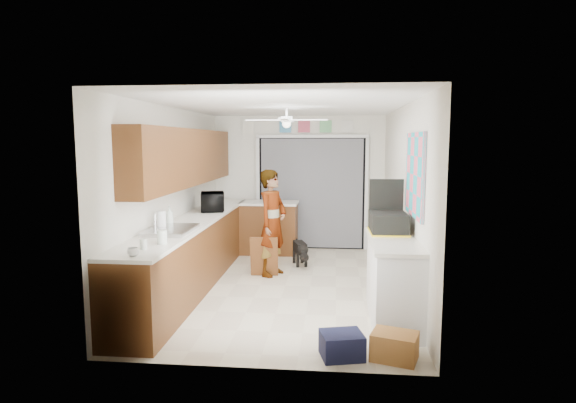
{
  "coord_description": "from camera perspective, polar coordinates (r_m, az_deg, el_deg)",
  "views": [
    {
      "loc": [
        0.67,
        -6.55,
        2.03
      ],
      "look_at": [
        0.0,
        0.4,
        1.15
      ],
      "focal_mm": 30.0,
      "sensor_mm": 36.0,
      "label": 1
    }
  ],
  "objects": [
    {
      "name": "cup",
      "position": [
        4.82,
        -17.9,
        -5.71
      ],
      "size": [
        0.14,
        0.14,
        0.08
      ],
      "primitive_type": "imported",
      "rotation": [
        0.0,
        0.0,
        0.4
      ],
      "color": "white",
      "rests_on": "left_countertop"
    },
    {
      "name": "right_counter_base",
      "position": [
        5.62,
        12.38,
        -9.3
      ],
      "size": [
        0.5,
        1.4,
        0.9
      ],
      "primitive_type": "cube",
      "color": "white",
      "rests_on": "floor"
    },
    {
      "name": "sink_basin",
      "position": [
        5.99,
        -13.73,
        -3.36
      ],
      "size": [
        0.5,
        0.76,
        0.06
      ],
      "primitive_type": "cube",
      "color": "silver",
      "rests_on": "left_countertop"
    },
    {
      "name": "right_counter_top",
      "position": [
        5.51,
        12.41,
        -4.61
      ],
      "size": [
        0.54,
        1.44,
        0.04
      ],
      "primitive_type": "cube",
      "color": "white",
      "rests_on": "right_counter_base"
    },
    {
      "name": "header_frame_1",
      "position": [
        9.07,
        -0.32,
        8.88
      ],
      "size": [
        0.22,
        0.02,
        0.22
      ],
      "primitive_type": "cube",
      "color": "#4B97C9",
      "rests_on": "wall_back"
    },
    {
      "name": "door_trim_left",
      "position": [
        9.16,
        -3.57,
        1.02
      ],
      "size": [
        0.06,
        0.04,
        2.1
      ],
      "primitive_type": "cube",
      "color": "white",
      "rests_on": "wall_back"
    },
    {
      "name": "door_trim_right",
      "position": [
        9.07,
        9.27,
        0.87
      ],
      "size": [
        0.06,
        0.04,
        2.1
      ],
      "primitive_type": "cube",
      "color": "white",
      "rests_on": "wall_back"
    },
    {
      "name": "left_base_cabinets",
      "position": [
        7.02,
        -11.0,
        -5.95
      ],
      "size": [
        0.6,
        4.8,
        0.9
      ],
      "primitive_type": "cube",
      "color": "#5D3216",
      "rests_on": "floor"
    },
    {
      "name": "dog",
      "position": [
        7.95,
        1.43,
        -6.02
      ],
      "size": [
        0.38,
        0.59,
        0.43
      ],
      "primitive_type": "cube",
      "rotation": [
        0.0,
        0.0,
        0.3
      ],
      "color": "black",
      "rests_on": "floor"
    },
    {
      "name": "header_frame_2",
      "position": [
        9.05,
        1.92,
        8.88
      ],
      "size": [
        0.22,
        0.02,
        0.22
      ],
      "primitive_type": "cube",
      "color": "#C64A60",
      "rests_on": "wall_back"
    },
    {
      "name": "microwave",
      "position": [
        7.63,
        -8.92,
        -0.03
      ],
      "size": [
        0.47,
        0.59,
        0.29
      ],
      "primitive_type": "imported",
      "rotation": [
        0.0,
        0.0,
        1.82
      ],
      "color": "black",
      "rests_on": "left_countertop"
    },
    {
      "name": "header_frame_3",
      "position": [
        9.03,
        4.48,
        8.86
      ],
      "size": [
        0.22,
        0.02,
        0.22
      ],
      "primitive_type": "cube",
      "color": "#67B575",
      "rests_on": "wall_back"
    },
    {
      "name": "jar_b",
      "position": [
        5.09,
        -16.77,
        -4.86
      ],
      "size": [
        0.08,
        0.08,
        0.11
      ],
      "primitive_type": "cylinder",
      "rotation": [
        0.0,
        0.0,
        -0.15
      ],
      "color": "silver",
      "rests_on": "left_countertop"
    },
    {
      "name": "left_countertop",
      "position": [
        6.93,
        -11.01,
        -2.17
      ],
      "size": [
        0.62,
        4.8,
        0.04
      ],
      "primitive_type": "cube",
      "color": "white",
      "rests_on": "left_base_cabinets"
    },
    {
      "name": "suitcase_rim",
      "position": [
        5.89,
        11.77,
        -3.53
      ],
      "size": [
        0.45,
        0.59,
        0.02
      ],
      "primitive_type": "cube",
      "rotation": [
        0.0,
        0.0,
        0.02
      ],
      "color": "yellow",
      "rests_on": "suitcase"
    },
    {
      "name": "peninsula_top",
      "position": [
        8.7,
        -2.26,
        -0.16
      ],
      "size": [
        1.04,
        0.64,
        0.04
      ],
      "primitive_type": "cube",
      "color": "white",
      "rests_on": "peninsula_base"
    },
    {
      "name": "soap_bottle",
      "position": [
        6.37,
        -13.86,
        -1.68
      ],
      "size": [
        0.12,
        0.12,
        0.26
      ],
      "primitive_type": "imported",
      "rotation": [
        0.0,
        0.0,
        0.24
      ],
      "color": "silver",
      "rests_on": "left_countertop"
    },
    {
      "name": "upper_cabinets",
      "position": [
        7.08,
        -11.89,
        5.17
      ],
      "size": [
        0.32,
        4.0,
        0.8
      ],
      "primitive_type": "cube",
      "color": "#5D3216",
      "rests_on": "wall_left"
    },
    {
      "name": "floor",
      "position": [
        6.89,
        -0.33,
        -9.95
      ],
      "size": [
        5.0,
        5.0,
        0.0
      ],
      "primitive_type": "plane",
      "color": "beige",
      "rests_on": "ground"
    },
    {
      "name": "abstract_painting",
      "position": [
        5.64,
        14.79,
        3.09
      ],
      "size": [
        0.03,
        1.15,
        0.95
      ],
      "primitive_type": "cube",
      "color": "#FF5D79",
      "rests_on": "wall_right"
    },
    {
      "name": "wall_right",
      "position": [
        6.66,
        13.49,
        0.26
      ],
      "size": [
        0.0,
        5.0,
        5.0
      ],
      "primitive_type": "plane",
      "rotation": [
        1.57,
        0.0,
        -1.57
      ],
      "color": "white",
      "rests_on": "ground"
    },
    {
      "name": "wall_left",
      "position": [
        6.98,
        -13.52,
        0.57
      ],
      "size": [
        0.0,
        5.0,
        5.0
      ],
      "primitive_type": "plane",
      "rotation": [
        1.57,
        0.0,
        1.57
      ],
      "color": "white",
      "rests_on": "ground"
    },
    {
      "name": "man",
      "position": [
        7.27,
        -1.85,
        -2.53
      ],
      "size": [
        0.59,
        0.69,
        1.61
      ],
      "primitive_type": "imported",
      "rotation": [
        0.0,
        0.0,
        1.15
      ],
      "color": "white",
      "rests_on": "floor"
    },
    {
      "name": "door_trim_head",
      "position": [
        9.0,
        2.86,
        7.74
      ],
      "size": [
        2.1,
        0.04,
        0.06
      ],
      "primitive_type": "cube",
      "color": "white",
      "rests_on": "wall_back"
    },
    {
      "name": "wall_back",
      "position": [
        9.11,
        1.27,
        2.26
      ],
      "size": [
        3.2,
        0.0,
        3.2
      ],
      "primitive_type": "plane",
      "rotation": [
        1.57,
        0.0,
        0.0
      ],
      "color": "white",
      "rests_on": "ground"
    },
    {
      "name": "cabinet_door_panel",
      "position": [
        7.26,
        -2.85,
        -6.53
      ],
      "size": [
        0.42,
        0.18,
        0.62
      ],
      "primitive_type": "cube",
      "rotation": [
        0.21,
        0.0,
        0.05
      ],
      "color": "#5D3216",
      "rests_on": "floor"
    },
    {
      "name": "curtain_panel",
      "position": [
        9.05,
        2.82,
        0.94
      ],
      "size": [
        1.9,
        0.03,
        2.05
      ],
      "primitive_type": "cube",
      "color": "slate",
      "rests_on": "wall_back"
    },
    {
      "name": "suitcase",
      "position": [
        5.87,
        11.79,
        -2.48
      ],
      "size": [
        0.43,
        0.57,
        0.24
      ],
      "primitive_type": "cube",
      "rotation": [
        0.0,
        0.0,
        0.02
      ],
      "color": "black",
      "rests_on": "right_counter_top"
    },
    {
      "name": "ceiling",
      "position": [
        6.6,
        -0.34,
        11.26
      ],
      "size": [
        5.0,
        5.0,
        0.0
      ],
      "primitive_type": "plane",
      "rotation": [
        3.14,
        0.0,
        0.0
      ],
      "color": "white",
      "rests_on": "ground"
    },
    {
      "name": "paper_towel_roll",
      "position": [
        6.13,
        -14.76,
        -2.18
      ],
      "size": [
        0.13,
        0.13,
        0.24
      ],
      "primitive_type": "cylinder",
      "rotation": [
        0.0,
        0.0,
        0.23
      ],
      "color": "white",
      "rests_on": "left_countertop"
    },
    {
      "name": "faucet",
      "position": [
        6.04,
        -15.47,
        -2.42
      ],
      "size": [
        0.03,
        0.03,
        0.22
      ],
      "primitive_type": "cylinder",
      "color": "silver",
      "rests_on": "left_countertop"
    },
    {
      "name": "suitcase_lid",
      "position": [
        6.12,
        11.56,
        0.28
      ],
      "size": [
        0.42,
        0.04,
        0.5
      ],
      "primitive_type": "cube",
      "rotation": [
        0.0,
        0.0,
        0.02
      ],
      "color": "black",
      "rests_on": "suitcase"
    },
    {
      "name": "peninsula_base",
      "position": [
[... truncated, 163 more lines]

